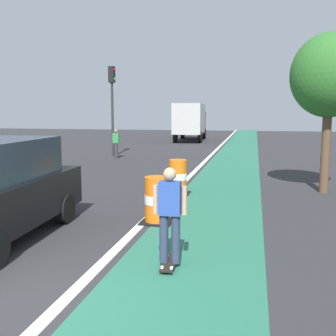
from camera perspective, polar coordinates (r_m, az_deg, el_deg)
ground_plane at (r=6.42m, az=-22.17°, el=-16.44°), size 100.00×100.00×0.00m
bike_lane_strip at (r=17.01m, az=8.64°, el=-0.80°), size 2.50×80.00×0.01m
lane_divider_stripe at (r=17.16m, az=3.64°, el=-0.64°), size 0.20×80.00×0.01m
skateboarder_on_lane at (r=6.69m, az=0.26°, el=-6.54°), size 0.57×0.81×1.69m
traffic_barrel_front at (r=9.41m, az=-1.61°, el=-4.62°), size 0.73×0.73×1.09m
traffic_barrel_mid at (r=12.65m, az=1.40°, el=-1.33°), size 0.73×0.73×1.09m
delivery_truck_down_block at (r=35.71m, az=3.20°, el=6.85°), size 2.70×7.71×3.23m
traffic_light_corner at (r=23.43m, az=-7.92°, el=10.20°), size 0.41×0.32×5.10m
pedestrian_crossing at (r=22.39m, az=-7.38°, el=3.56°), size 0.34×0.20×1.61m
street_tree_sidewalk at (r=13.70m, az=21.95°, el=11.97°), size 2.40×2.40×5.00m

